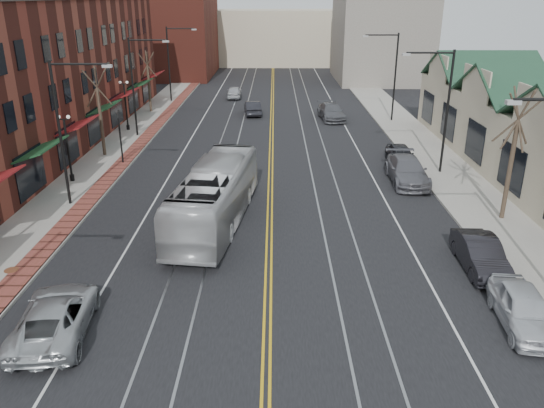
{
  "coord_description": "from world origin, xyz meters",
  "views": [
    {
      "loc": [
        0.25,
        -12.32,
        11.29
      ],
      "look_at": [
        0.14,
        11.23,
        2.0
      ],
      "focal_mm": 35.0,
      "sensor_mm": 36.0,
      "label": 1
    }
  ],
  "objects_px": {
    "parked_car_d": "(401,154)",
    "parked_car_a": "(524,309)",
    "parked_car_c": "(407,170)",
    "parked_car_b": "(480,254)",
    "parked_suv": "(55,316)",
    "transit_bus": "(215,196)"
  },
  "relations": [
    {
      "from": "parked_car_d",
      "to": "parked_car_a",
      "type": "bearing_deg",
      "value": -91.5
    },
    {
      "from": "parked_car_c",
      "to": "parked_car_b",
      "type": "bearing_deg",
      "value": -86.35
    },
    {
      "from": "parked_suv",
      "to": "parked_car_a",
      "type": "distance_m",
      "value": 16.81
    },
    {
      "from": "parked_car_a",
      "to": "parked_car_b",
      "type": "bearing_deg",
      "value": 95.14
    },
    {
      "from": "transit_bus",
      "to": "parked_car_a",
      "type": "distance_m",
      "value": 15.33
    },
    {
      "from": "parked_car_a",
      "to": "parked_car_d",
      "type": "height_order",
      "value": "parked_car_a"
    },
    {
      "from": "parked_suv",
      "to": "parked_car_c",
      "type": "xyz_separation_m",
      "value": [
        16.29,
        16.59,
        0.09
      ]
    },
    {
      "from": "parked_car_b",
      "to": "parked_car_c",
      "type": "relative_size",
      "value": 0.79
    },
    {
      "from": "parked_suv",
      "to": "parked_car_a",
      "type": "height_order",
      "value": "parked_car_a"
    },
    {
      "from": "transit_bus",
      "to": "parked_car_d",
      "type": "bearing_deg",
      "value": -130.96
    },
    {
      "from": "parked_car_b",
      "to": "parked_car_c",
      "type": "height_order",
      "value": "parked_car_c"
    },
    {
      "from": "parked_suv",
      "to": "parked_car_b",
      "type": "relative_size",
      "value": 1.17
    },
    {
      "from": "parked_car_b",
      "to": "parked_car_d",
      "type": "relative_size",
      "value": 1.09
    },
    {
      "from": "parked_suv",
      "to": "parked_car_c",
      "type": "height_order",
      "value": "parked_car_c"
    },
    {
      "from": "transit_bus",
      "to": "parked_car_c",
      "type": "bearing_deg",
      "value": -142.66
    },
    {
      "from": "transit_bus",
      "to": "parked_car_c",
      "type": "height_order",
      "value": "transit_bus"
    },
    {
      "from": "transit_bus",
      "to": "parked_car_a",
      "type": "xyz_separation_m",
      "value": [
        12.14,
        -9.32,
        -0.84
      ]
    },
    {
      "from": "parked_car_c",
      "to": "parked_car_d",
      "type": "height_order",
      "value": "parked_car_c"
    },
    {
      "from": "parked_suv",
      "to": "parked_car_d",
      "type": "bearing_deg",
      "value": -135.67
    },
    {
      "from": "parked_car_c",
      "to": "parked_car_d",
      "type": "bearing_deg",
      "value": 84.1
    },
    {
      "from": "parked_car_a",
      "to": "parked_car_c",
      "type": "distance_m",
      "value": 16.04
    },
    {
      "from": "transit_bus",
      "to": "parked_car_b",
      "type": "height_order",
      "value": "transit_bus"
    }
  ]
}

